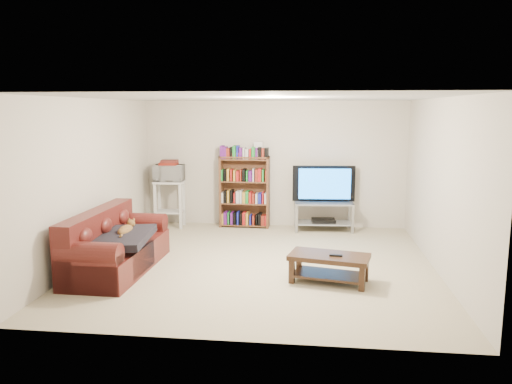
# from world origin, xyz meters

# --- Properties ---
(floor) EXTENTS (5.00, 5.00, 0.00)m
(floor) POSITION_xyz_m (0.00, 0.00, 0.00)
(floor) COLOR #C6B993
(floor) RESTS_ON ground
(ceiling) EXTENTS (5.00, 5.00, 0.00)m
(ceiling) POSITION_xyz_m (0.00, 0.00, 2.40)
(ceiling) COLOR white
(ceiling) RESTS_ON ground
(wall_back) EXTENTS (5.00, 0.00, 5.00)m
(wall_back) POSITION_xyz_m (0.00, 2.50, 1.20)
(wall_back) COLOR beige
(wall_back) RESTS_ON ground
(wall_front) EXTENTS (5.00, 0.00, 5.00)m
(wall_front) POSITION_xyz_m (0.00, -2.50, 1.20)
(wall_front) COLOR beige
(wall_front) RESTS_ON ground
(wall_left) EXTENTS (0.00, 5.00, 5.00)m
(wall_left) POSITION_xyz_m (-2.50, 0.00, 1.20)
(wall_left) COLOR beige
(wall_left) RESTS_ON ground
(wall_right) EXTENTS (0.00, 5.00, 5.00)m
(wall_right) POSITION_xyz_m (2.50, 0.00, 1.20)
(wall_right) COLOR beige
(wall_right) RESTS_ON ground
(sofa) EXTENTS (0.89, 2.00, 0.85)m
(sofa) POSITION_xyz_m (-2.01, -0.53, 0.30)
(sofa) COLOR #4D1713
(sofa) RESTS_ON floor
(blanket) EXTENTS (0.83, 1.04, 0.18)m
(blanket) POSITION_xyz_m (-1.84, -0.67, 0.51)
(blanket) COLOR black
(blanket) RESTS_ON sofa
(cat) EXTENTS (0.23, 0.54, 0.16)m
(cat) POSITION_xyz_m (-1.84, -0.49, 0.57)
(cat) COLOR brown
(cat) RESTS_ON sofa
(coffee_table) EXTENTS (1.11, 0.72, 0.37)m
(coffee_table) POSITION_xyz_m (0.99, -0.68, 0.26)
(coffee_table) COLOR #311D11
(coffee_table) RESTS_ON floor
(remote) EXTENTS (0.17, 0.06, 0.02)m
(remote) POSITION_xyz_m (1.07, -0.74, 0.38)
(remote) COLOR black
(remote) RESTS_ON coffee_table
(tv_stand) EXTENTS (1.11, 0.56, 0.54)m
(tv_stand) POSITION_xyz_m (0.96, 2.16, 0.36)
(tv_stand) COLOR #999EA3
(tv_stand) RESTS_ON floor
(television) EXTENTS (1.17, 0.24, 0.67)m
(television) POSITION_xyz_m (0.96, 2.16, 0.87)
(television) COLOR black
(television) RESTS_ON tv_stand
(dvd_player) EXTENTS (0.45, 0.33, 0.06)m
(dvd_player) POSITION_xyz_m (0.96, 2.16, 0.19)
(dvd_player) COLOR black
(dvd_player) RESTS_ON tv_stand
(bookshelf) EXTENTS (0.95, 0.31, 1.36)m
(bookshelf) POSITION_xyz_m (-0.54, 2.30, 0.70)
(bookshelf) COLOR brown
(bookshelf) RESTS_ON floor
(shelf_clutter) EXTENTS (0.69, 0.21, 0.28)m
(shelf_clutter) POSITION_xyz_m (-0.44, 2.31, 1.47)
(shelf_clutter) COLOR silver
(shelf_clutter) RESTS_ON bookshelf
(microwave_stand) EXTENTS (0.58, 0.44, 0.89)m
(microwave_stand) POSITION_xyz_m (-1.97, 2.12, 0.57)
(microwave_stand) COLOR silver
(microwave_stand) RESTS_ON floor
(microwave) EXTENTS (0.57, 0.41, 0.31)m
(microwave) POSITION_xyz_m (-1.97, 2.12, 1.05)
(microwave) COLOR silver
(microwave) RESTS_ON microwave_stand
(game_boxes) EXTENTS (0.34, 0.31, 0.05)m
(game_boxes) POSITION_xyz_m (-1.97, 2.12, 1.23)
(game_boxes) COLOR maroon
(game_boxes) RESTS_ON microwave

